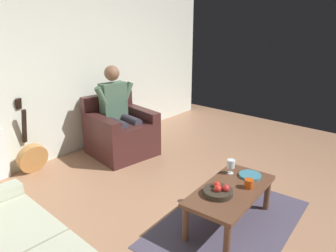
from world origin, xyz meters
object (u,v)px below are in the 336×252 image
at_px(armchair, 120,133).
at_px(fruit_bowl, 218,191).
at_px(coffee_table, 230,194).
at_px(wine_glass_near, 231,165).
at_px(person_seated, 118,108).
at_px(candle_jar, 249,183).
at_px(decorative_dish, 250,175).
at_px(guitar, 32,156).

distance_m(armchair, fruit_bowl, 2.17).
distance_m(coffee_table, wine_glass_near, 0.36).
bearing_deg(armchair, person_seated, -90.00).
xyz_separation_m(person_seated, fruit_bowl, (0.65, 2.09, -0.27)).
height_order(coffee_table, candle_jar, candle_jar).
relative_size(fruit_bowl, decorative_dish, 1.21).
bearing_deg(person_seated, decorative_dish, 94.68).
bearing_deg(guitar, candle_jar, 106.86).
height_order(person_seated, wine_glass_near, person_seated).
relative_size(wine_glass_near, candle_jar, 1.72).
distance_m(person_seated, candle_jar, 2.29).
xyz_separation_m(coffee_table, decorative_dish, (-0.34, 0.03, 0.07)).
distance_m(coffee_table, guitar, 2.62).
xyz_separation_m(guitar, wine_glass_near, (-0.95, 2.37, 0.26)).
bearing_deg(coffee_table, wine_glass_near, -149.13).
relative_size(armchair, candle_jar, 10.48).
xyz_separation_m(guitar, decorative_dish, (-1.02, 2.56, 0.17)).
height_order(person_seated, candle_jar, person_seated).
relative_size(guitar, decorative_dish, 4.36).
relative_size(armchair, coffee_table, 0.88).
bearing_deg(coffee_table, decorative_dish, 175.45).
xyz_separation_m(wine_glass_near, fruit_bowl, (0.45, 0.13, -0.07)).
height_order(armchair, fruit_bowl, armchair).
height_order(coffee_table, fruit_bowl, fruit_bowl).
bearing_deg(person_seated, guitar, -10.79).
bearing_deg(armchair, guitar, -11.84).
bearing_deg(person_seated, armchair, 90.00).
relative_size(armchair, guitar, 0.95).
relative_size(person_seated, coffee_table, 1.22).
bearing_deg(fruit_bowl, coffee_table, 168.47).
distance_m(decorative_dish, candle_jar, 0.24).
bearing_deg(armchair, coffee_table, 85.56).
relative_size(coffee_table, decorative_dish, 4.71).
xyz_separation_m(armchair, guitar, (1.16, -0.43, -0.09)).
height_order(wine_glass_near, decorative_dish, wine_glass_near).
relative_size(armchair, decorative_dish, 4.14).
height_order(fruit_bowl, decorative_dish, fruit_bowl).
xyz_separation_m(coffee_table, fruit_bowl, (0.17, -0.03, 0.09)).
height_order(armchair, coffee_table, armchair).
bearing_deg(guitar, coffee_table, 104.94).
height_order(armchair, guitar, guitar).
bearing_deg(coffee_table, guitar, -75.06).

